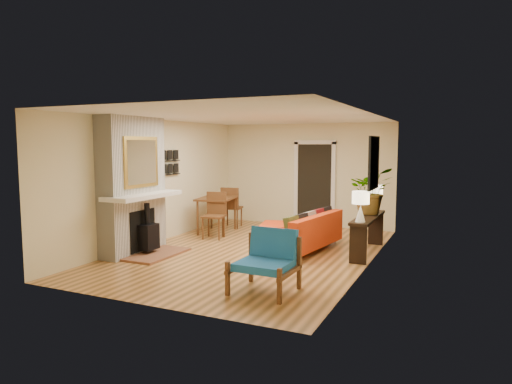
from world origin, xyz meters
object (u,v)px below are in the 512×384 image
lamp_near (361,203)px  blue_chair (268,258)px  lamp_far (375,195)px  ottoman (280,231)px  houseplant (371,191)px  sofa (305,233)px  console_table (368,224)px  dining_table (220,204)px

lamp_near → blue_chair: bearing=-112.9°
lamp_near → lamp_far: same height
ottoman → houseplant: 2.11m
ottoman → lamp_near: bearing=-27.4°
sofa → lamp_near: lamp_near is taller
houseplant → lamp_near: bearing=-89.4°
houseplant → blue_chair: bearing=-105.8°
lamp_far → lamp_near: bearing=-90.0°
ottoman → console_table: 1.94m
sofa → ottoman: sofa is taller
blue_chair → console_table: bearing=72.6°
blue_chair → lamp_near: size_ratio=1.61×
blue_chair → lamp_near: 2.33m
ottoman → lamp_far: (1.89, 0.42, 0.83)m
dining_table → console_table: size_ratio=1.05×
blue_chair → console_table: (0.87, 2.80, 0.11)m
blue_chair → dining_table: 4.42m
console_table → blue_chair: bearing=-107.4°
lamp_far → console_table: bearing=-90.0°
console_table → houseplant: houseplant is taller
console_table → dining_table: bearing=169.2°
ottoman → blue_chair: size_ratio=1.09×
ottoman → houseplant: size_ratio=1.03×
lamp_near → ottoman: bearing=152.6°
dining_table → ottoman: bearing=-14.2°
lamp_near → lamp_far: size_ratio=1.00×
lamp_near → lamp_far: (0.00, 1.40, 0.00)m
lamp_near → houseplant: 0.99m
ottoman → lamp_near: size_ratio=1.75×
console_table → sofa: bearing=-167.8°
lamp_near → houseplant: size_ratio=0.59×
dining_table → lamp_near: 3.88m
sofa → houseplant: (1.15, 0.51, 0.84)m
ottoman → dining_table: dining_table is taller
sofa → console_table: size_ratio=1.14×
sofa → console_table: bearing=12.2°
dining_table → lamp_near: bearing=-21.4°
ottoman → sofa: bearing=-34.7°
sofa → houseplant: size_ratio=2.31×
sofa → lamp_far: (1.16, 0.93, 0.71)m
blue_chair → lamp_far: (0.87, 3.48, 0.59)m
console_table → lamp_near: lamp_near is taller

